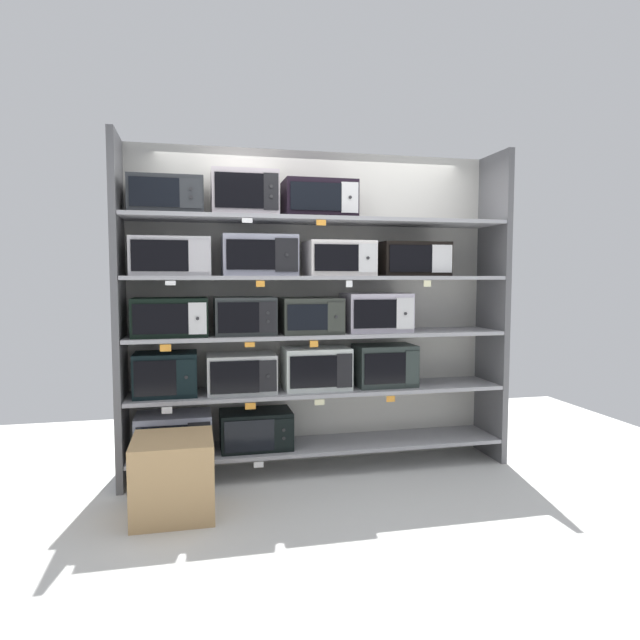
% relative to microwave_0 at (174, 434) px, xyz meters
% --- Properties ---
extents(ground, '(6.95, 6.00, 0.02)m').
position_rel_microwave_0_xyz_m(ground, '(1.14, -1.00, -0.37)').
color(ground, silver).
extents(back_panel, '(3.15, 0.04, 2.56)m').
position_rel_microwave_0_xyz_m(back_panel, '(1.14, 0.26, 0.92)').
color(back_panel, beige).
rests_on(back_panel, ground).
extents(upright_left, '(0.05, 0.48, 2.56)m').
position_rel_microwave_0_xyz_m(upright_left, '(-0.37, 0.00, 0.92)').
color(upright_left, '#5B5B5E').
rests_on(upright_left, ground).
extents(upright_right, '(0.05, 0.48, 2.56)m').
position_rel_microwave_0_xyz_m(upright_right, '(2.64, 0.00, 0.92)').
color(upright_right, '#5B5B5E').
rests_on(upright_right, ground).
extents(shelf_0, '(2.95, 0.48, 0.03)m').
position_rel_microwave_0_xyz_m(shelf_0, '(1.14, 0.00, -0.17)').
color(shelf_0, '#99999E').
rests_on(shelf_0, ground).
extents(microwave_0, '(0.56, 0.36, 0.30)m').
position_rel_microwave_0_xyz_m(microwave_0, '(0.00, 0.00, 0.00)').
color(microwave_0, '#979AAE').
rests_on(microwave_0, shelf_0).
extents(microwave_1, '(0.55, 0.36, 0.29)m').
position_rel_microwave_0_xyz_m(microwave_1, '(0.62, -0.00, -0.01)').
color(microwave_1, black).
rests_on(microwave_1, shelf_0).
extents(price_tag_0, '(0.07, 0.00, 0.04)m').
position_rel_microwave_0_xyz_m(price_tag_0, '(0.61, -0.24, -0.21)').
color(price_tag_0, white).
extents(shelf_1, '(2.95, 0.48, 0.03)m').
position_rel_microwave_0_xyz_m(shelf_1, '(1.14, 0.00, 0.28)').
color(shelf_1, '#99999E').
extents(microwave_2, '(0.46, 0.35, 0.32)m').
position_rel_microwave_0_xyz_m(microwave_2, '(-0.05, -0.00, 0.46)').
color(microwave_2, black).
rests_on(microwave_2, shelf_1).
extents(microwave_3, '(0.52, 0.36, 0.30)m').
position_rel_microwave_0_xyz_m(microwave_3, '(0.51, -0.00, 0.44)').
color(microwave_3, '#BBBEBB').
rests_on(microwave_3, shelf_1).
extents(microwave_4, '(0.52, 0.34, 0.33)m').
position_rel_microwave_0_xyz_m(microwave_4, '(1.10, -0.00, 0.46)').
color(microwave_4, silver).
rests_on(microwave_4, shelf_1).
extents(microwave_5, '(0.48, 0.33, 0.34)m').
position_rel_microwave_0_xyz_m(microwave_5, '(1.68, -0.00, 0.46)').
color(microwave_5, '#293330').
rests_on(microwave_5, shelf_1).
extents(price_tag_1, '(0.07, 0.00, 0.05)m').
position_rel_microwave_0_xyz_m(price_tag_1, '(-0.03, -0.24, 0.24)').
color(price_tag_1, white).
extents(price_tag_2, '(0.08, 0.00, 0.05)m').
position_rel_microwave_0_xyz_m(price_tag_2, '(0.56, -0.24, 0.24)').
color(price_tag_2, orange).
extents(price_tag_3, '(0.08, 0.00, 0.04)m').
position_rel_microwave_0_xyz_m(price_tag_3, '(1.08, -0.24, 0.24)').
color(price_tag_3, beige).
extents(price_tag_4, '(0.07, 0.00, 0.05)m').
position_rel_microwave_0_xyz_m(price_tag_4, '(1.64, -0.24, 0.24)').
color(price_tag_4, orange).
extents(shelf_2, '(2.95, 0.48, 0.03)m').
position_rel_microwave_0_xyz_m(shelf_2, '(1.14, 0.00, 0.73)').
color(shelf_2, '#99999E').
extents(microwave_6, '(0.54, 0.42, 0.29)m').
position_rel_microwave_0_xyz_m(microwave_6, '(-0.01, -0.00, 0.89)').
color(microwave_6, black).
rests_on(microwave_6, shelf_2).
extents(microwave_7, '(0.46, 0.41, 0.29)m').
position_rel_microwave_0_xyz_m(microwave_7, '(0.54, -0.00, 0.89)').
color(microwave_7, '#2B2F30').
rests_on(microwave_7, shelf_2).
extents(microwave_8, '(0.47, 0.43, 0.28)m').
position_rel_microwave_0_xyz_m(microwave_8, '(1.05, 0.00, 0.88)').
color(microwave_8, '#2F322C').
rests_on(microwave_8, shelf_2).
extents(microwave_9, '(0.52, 0.39, 0.31)m').
position_rel_microwave_0_xyz_m(microwave_9, '(1.60, -0.00, 0.90)').
color(microwave_9, '#B9B1C1').
rests_on(microwave_9, shelf_2).
extents(price_tag_5, '(0.08, 0.00, 0.05)m').
position_rel_microwave_0_xyz_m(price_tag_5, '(-0.04, -0.24, 0.68)').
color(price_tag_5, orange).
extents(price_tag_6, '(0.07, 0.00, 0.04)m').
position_rel_microwave_0_xyz_m(price_tag_6, '(0.56, -0.24, 0.69)').
color(price_tag_6, orange).
extents(price_tag_7, '(0.06, 0.00, 0.05)m').
position_rel_microwave_0_xyz_m(price_tag_7, '(1.04, -0.24, 0.68)').
color(price_tag_7, orange).
extents(shelf_3, '(2.95, 0.48, 0.03)m').
position_rel_microwave_0_xyz_m(shelf_3, '(1.14, 0.00, 1.18)').
color(shelf_3, '#99999E').
extents(microwave_10, '(0.57, 0.43, 0.28)m').
position_rel_microwave_0_xyz_m(microwave_10, '(0.01, -0.00, 1.33)').
color(microwave_10, '#B3B1B5').
rests_on(microwave_10, shelf_3).
extents(microwave_11, '(0.56, 0.36, 0.31)m').
position_rel_microwave_0_xyz_m(microwave_11, '(0.66, 0.00, 1.35)').
color(microwave_11, '#9B9CAF').
rests_on(microwave_11, shelf_3).
extents(microwave_12, '(0.52, 0.43, 0.27)m').
position_rel_microwave_0_xyz_m(microwave_12, '(1.28, -0.00, 1.33)').
color(microwave_12, silver).
rests_on(microwave_12, shelf_3).
extents(microwave_13, '(0.56, 0.34, 0.27)m').
position_rel_microwave_0_xyz_m(microwave_13, '(1.91, -0.00, 1.33)').
color(microwave_13, black).
rests_on(microwave_13, shelf_3).
extents(price_tag_8, '(0.07, 0.00, 0.03)m').
position_rel_microwave_0_xyz_m(price_tag_8, '(0.01, -0.24, 1.14)').
color(price_tag_8, white).
extents(price_tag_9, '(0.06, 0.00, 0.04)m').
position_rel_microwave_0_xyz_m(price_tag_9, '(0.64, -0.24, 1.13)').
color(price_tag_9, orange).
extents(price_tag_10, '(0.05, 0.00, 0.05)m').
position_rel_microwave_0_xyz_m(price_tag_10, '(1.31, -0.24, 1.13)').
color(price_tag_10, white).
extents(price_tag_11, '(0.06, 0.00, 0.05)m').
position_rel_microwave_0_xyz_m(price_tag_11, '(1.94, -0.24, 1.13)').
color(price_tag_11, beige).
extents(shelf_4, '(2.95, 0.48, 0.03)m').
position_rel_microwave_0_xyz_m(shelf_4, '(1.14, 0.00, 1.62)').
color(shelf_4, '#99999E').
extents(microwave_14, '(0.53, 0.44, 0.26)m').
position_rel_microwave_0_xyz_m(microwave_14, '(-0.02, -0.00, 1.77)').
color(microwave_14, '#292C30').
rests_on(microwave_14, shelf_4).
extents(microwave_15, '(0.49, 0.38, 0.33)m').
position_rel_microwave_0_xyz_m(microwave_15, '(0.55, -0.00, 1.80)').
color(microwave_15, '#BCB0B7').
rests_on(microwave_15, shelf_4).
extents(microwave_16, '(0.55, 0.36, 0.29)m').
position_rel_microwave_0_xyz_m(microwave_16, '(1.13, -0.00, 1.78)').
color(microwave_16, black).
rests_on(microwave_16, shelf_4).
extents(price_tag_12, '(0.08, 0.00, 0.03)m').
position_rel_microwave_0_xyz_m(price_tag_12, '(0.55, -0.24, 1.59)').
color(price_tag_12, white).
extents(price_tag_13, '(0.07, 0.00, 0.04)m').
position_rel_microwave_0_xyz_m(price_tag_13, '(1.09, -0.24, 1.58)').
color(price_tag_13, orange).
extents(shipping_carton, '(0.51, 0.51, 0.51)m').
position_rel_microwave_0_xyz_m(shipping_carton, '(0.02, -0.64, -0.10)').
color(shipping_carton, tan).
rests_on(shipping_carton, ground).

